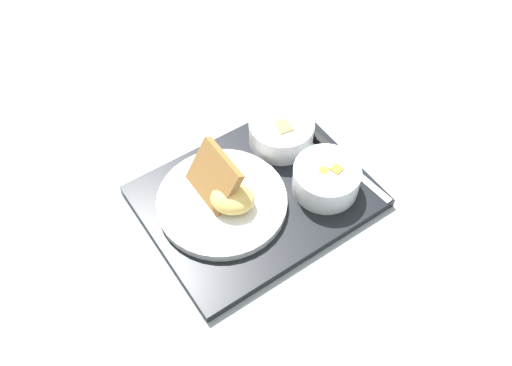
# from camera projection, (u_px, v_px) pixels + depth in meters

# --- Properties ---
(ground_plane) EXTENTS (4.00, 4.00, 0.00)m
(ground_plane) POSITION_uv_depth(u_px,v_px,m) (256.00, 199.00, 0.94)
(ground_plane) COLOR #99A3AD
(serving_tray) EXTENTS (0.40, 0.33, 0.02)m
(serving_tray) POSITION_uv_depth(u_px,v_px,m) (256.00, 196.00, 0.94)
(serving_tray) COLOR black
(serving_tray) RESTS_ON ground_plane
(bowl_salad) EXTENTS (0.12, 0.12, 0.05)m
(bowl_salad) POSITION_uv_depth(u_px,v_px,m) (326.00, 178.00, 0.91)
(bowl_salad) COLOR silver
(bowl_salad) RESTS_ON serving_tray
(bowl_soup) EXTENTS (0.12, 0.12, 0.05)m
(bowl_soup) POSITION_uv_depth(u_px,v_px,m) (281.00, 131.00, 0.98)
(bowl_soup) COLOR silver
(bowl_soup) RESTS_ON serving_tray
(plate_main) EXTENTS (0.22, 0.22, 0.09)m
(plate_main) POSITION_uv_depth(u_px,v_px,m) (222.00, 198.00, 0.90)
(plate_main) COLOR silver
(plate_main) RESTS_ON serving_tray
(knife) EXTENTS (0.05, 0.19, 0.01)m
(knife) POSITION_uv_depth(u_px,v_px,m) (337.00, 155.00, 0.97)
(knife) COLOR silver
(knife) RESTS_ON serving_tray
(spoon) EXTENTS (0.05, 0.13, 0.01)m
(spoon) POSITION_uv_depth(u_px,v_px,m) (328.00, 160.00, 0.97)
(spoon) COLOR silver
(spoon) RESTS_ON serving_tray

